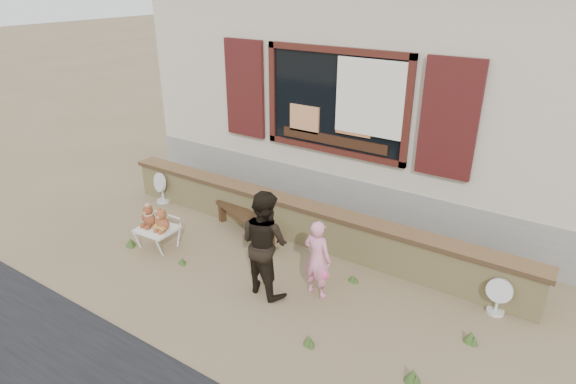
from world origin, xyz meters
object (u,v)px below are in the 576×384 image
Objects in this scene: bench at (245,219)px; teddy_bear_left at (149,215)px; teddy_bear_right at (162,219)px; folding_chair at (157,230)px; child at (317,259)px; adult at (265,243)px.

bench is 3.91× the size of teddy_bear_left.
teddy_bear_left and teddy_bear_right have the same top height.
child is at bearing 3.86° from folding_chair.
teddy_bear_left is 1.00× the size of teddy_bear_right.
adult is (2.19, 0.02, 0.20)m from teddy_bear_left.
teddy_bear_left reaches higher than folding_chair.
teddy_bear_right is 0.26× the size of adult.
bench is 1.33× the size of child.
teddy_bear_left is 0.34× the size of child.
teddy_bear_right is at bearing -0.00° from teddy_bear_left.
teddy_bear_left is at bearing 180.00° from teddy_bear_right.
folding_chair is 0.53× the size of child.
bench is at bearing 44.16° from teddy_bear_left.
folding_chair is 0.26m from teddy_bear_left.
adult is at bearing -2.48° from folding_chair.
folding_chair is 2.69m from child.
teddy_bear_left reaches higher than bench.
adult is at bearing -2.67° from teddy_bear_right.
folding_chair is 1.54× the size of teddy_bear_right.
teddy_bear_left is 2.20m from adult.
bench is 1.97m from child.
child is 0.75× the size of adult.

